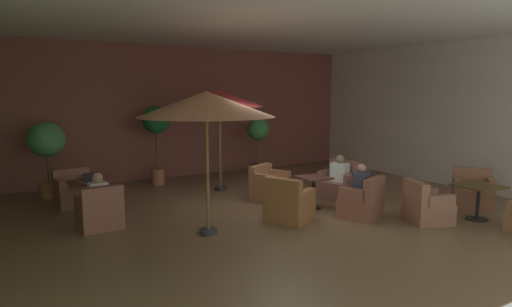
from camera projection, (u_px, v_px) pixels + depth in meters
The scene contains 25 objects.
ground_plane at pixel (267, 213), 8.91m from camera, with size 11.29×9.49×0.02m, color brown.
wall_back_brick at pixel (184, 112), 12.67m from camera, with size 11.29×0.08×3.82m, color brown.
wall_right_plain at pixel (445, 114), 11.44m from camera, with size 0.08×9.49×3.82m, color silver.
ceiling_slab at pixel (268, 22), 8.37m from camera, with size 11.29×9.49×0.06m, color silver.
cafe_table_front_left at pixel (87, 190), 8.66m from camera, with size 0.70×0.70×0.69m.
armchair_front_left_north at pixel (100, 212), 7.86m from camera, with size 0.77×0.83×0.82m.
armchair_front_left_east at pixel (75, 191), 9.48m from camera, with size 0.85×0.80×0.79m.
cafe_table_front_right at pixel (314, 184), 9.17m from camera, with size 0.67×0.67×0.69m.
armchair_front_right_north at pixel (340, 185), 10.03m from camera, with size 0.94×1.00×0.90m.
armchair_front_right_east at pixel (269, 188), 9.81m from camera, with size 1.00×0.98×0.82m.
armchair_front_right_south at pixel (288, 205), 8.25m from camera, with size 1.03×1.04×0.89m.
armchair_front_right_west at pixel (362, 202), 8.52m from camera, with size 0.97×0.95×0.84m.
cafe_table_mid_center at pixel (479, 193), 8.33m from camera, with size 0.83×0.83×0.69m.
armchair_mid_center_north at pixel (426, 207), 8.19m from camera, with size 0.94×0.93×0.82m.
armchair_mid_center_south at pixel (472, 193), 9.36m from camera, with size 1.10×1.10×0.82m.
patio_umbrella_tall_red at pixel (206, 105), 7.26m from camera, with size 2.36×2.36×2.50m.
patio_umbrella_center_beige at pixel (219, 98), 10.63m from camera, with size 2.23×2.23×2.56m.
potted_tree_left_corner at pixel (47, 145), 10.03m from camera, with size 0.84×0.84×1.81m.
potted_tree_mid_left at pixel (258, 138), 12.75m from camera, with size 0.65×0.65×1.73m.
potted_tree_mid_right at pixel (156, 127), 11.42m from camera, with size 0.74×0.74×2.14m.
patron_blue_shirt at pixel (361, 183), 8.49m from camera, with size 0.45×0.37×0.68m.
patron_by_window at pixel (98, 191), 7.85m from camera, with size 0.34×0.26×0.63m.
patron_with_friend at pixel (340, 170), 9.95m from camera, with size 0.37×0.45×0.62m.
iced_drink_cup at pixel (87, 179), 8.62m from camera, with size 0.08×0.08×0.11m, color white.
open_laptop at pixel (89, 180), 8.58m from camera, with size 0.37×0.31×0.20m.
Camera 1 is at (-4.56, -7.35, 2.47)m, focal length 29.93 mm.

